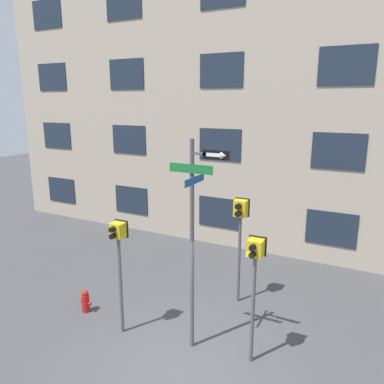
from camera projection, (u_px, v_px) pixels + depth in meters
ground_plane at (180, 368)px, 7.68m from camera, size 60.00×60.00×0.00m
building_facade at (282, 69)px, 12.20m from camera, size 24.00×0.63×12.72m
street_sign_pole at (194, 231)px, 7.72m from camera, size 1.28×0.83×4.63m
pedestrian_signal_left at (119, 249)px, 8.42m from camera, size 0.35×0.40×2.75m
pedestrian_signal_right at (255, 268)px, 7.41m from camera, size 0.36×0.40×2.75m
pedestrian_signal_across at (240, 222)px, 9.74m from camera, size 0.38×0.40×2.89m
fire_hydrant at (86, 301)px, 9.70m from camera, size 0.36×0.20×0.61m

